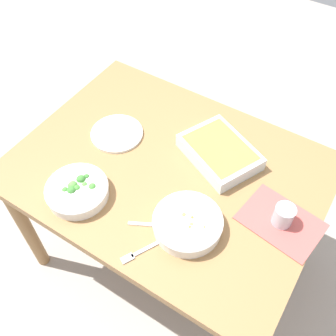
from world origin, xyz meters
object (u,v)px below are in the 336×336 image
object	(u,v)px
side_plate	(117,133)
spoon_by_stew	(160,225)
baking_dish	(220,152)
fork_on_table	(141,251)
drink_cup	(283,216)
broccoli_bowl	(77,190)
stew_bowl	(188,223)

from	to	relation	value
side_plate	spoon_by_stew	size ratio (longest dim) A/B	1.34
baking_dish	fork_on_table	world-z (taller)	baking_dish
drink_cup	spoon_by_stew	world-z (taller)	drink_cup
fork_on_table	drink_cup	bearing A→B (deg)	-134.29
drink_cup	broccoli_bowl	bearing A→B (deg)	23.45
broccoli_bowl	baking_dish	world-z (taller)	broccoli_bowl
baking_dish	side_plate	world-z (taller)	baking_dish
stew_bowl	broccoli_bowl	size ratio (longest dim) A/B	1.05
stew_bowl	baking_dish	world-z (taller)	baking_dish
broccoli_bowl	baking_dish	distance (m)	0.57
drink_cup	side_plate	xyz separation A→B (m)	(0.75, -0.03, -0.03)
stew_bowl	side_plate	xyz separation A→B (m)	(0.48, -0.23, -0.03)
stew_bowl	baking_dish	size ratio (longest dim) A/B	0.68
baking_dish	spoon_by_stew	bearing A→B (deg)	86.14
stew_bowl	drink_cup	distance (m)	0.33
stew_bowl	drink_cup	xyz separation A→B (m)	(-0.27, -0.20, 0.01)
stew_bowl	side_plate	distance (m)	0.54
baking_dish	drink_cup	world-z (taller)	drink_cup
broccoli_bowl	spoon_by_stew	size ratio (longest dim) A/B	1.43
drink_cup	spoon_by_stew	distance (m)	0.43
broccoli_bowl	side_plate	xyz separation A→B (m)	(0.07, -0.33, -0.02)
broccoli_bowl	spoon_by_stew	xyz separation A→B (m)	(-0.33, -0.05, -0.03)
stew_bowl	spoon_by_stew	world-z (taller)	stew_bowl
spoon_by_stew	fork_on_table	size ratio (longest dim) A/B	0.99
broccoli_bowl	side_plate	distance (m)	0.34
broccoli_bowl	fork_on_table	xyz separation A→B (m)	(-0.33, 0.06, -0.03)
stew_bowl	baking_dish	distance (m)	0.35
side_plate	baking_dish	bearing A→B (deg)	-164.18
fork_on_table	spoon_by_stew	bearing A→B (deg)	-89.03
broccoli_bowl	side_plate	world-z (taller)	broccoli_bowl
baking_dish	spoon_by_stew	world-z (taller)	baking_dish
broccoli_bowl	fork_on_table	bearing A→B (deg)	168.91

